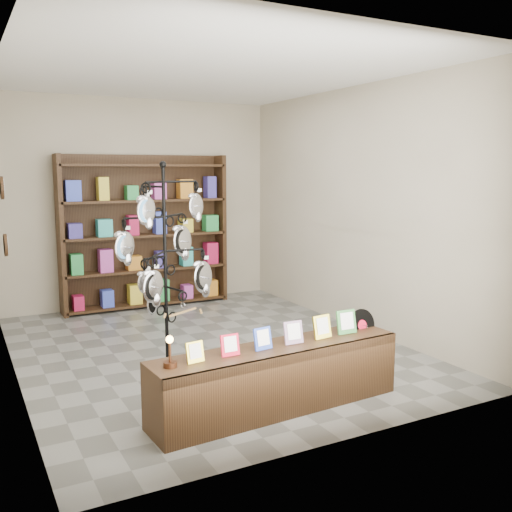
{
  "coord_description": "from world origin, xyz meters",
  "views": [
    {
      "loc": [
        -2.42,
        -5.71,
        1.99
      ],
      "look_at": [
        0.07,
        -1.0,
        1.18
      ],
      "focal_mm": 40.0,
      "sensor_mm": 36.0,
      "label": 1
    }
  ],
  "objects": [
    {
      "name": "room_envelope",
      "position": [
        0.0,
        0.0,
        1.85
      ],
      "size": [
        5.0,
        5.0,
        5.0
      ],
      "color": "#B0A48D",
      "rests_on": "ground"
    },
    {
      "name": "display_tree",
      "position": [
        -0.63,
        -0.43,
        1.2
      ],
      "size": [
        1.14,
        1.14,
        2.07
      ],
      "rotation": [
        0.0,
        0.0,
        0.42
      ],
      "color": "black",
      "rests_on": "ground"
    },
    {
      "name": "back_shelving",
      "position": [
        0.0,
        2.3,
        1.03
      ],
      "size": [
        2.42,
        0.36,
        2.2
      ],
      "color": "black",
      "rests_on": "ground"
    },
    {
      "name": "wall_clocks",
      "position": [
        -1.97,
        0.8,
        1.5
      ],
      "size": [
        0.03,
        0.24,
        0.84
      ],
      "color": "black",
      "rests_on": "ground"
    },
    {
      "name": "ground",
      "position": [
        0.0,
        0.0,
        0.0
      ],
      "size": [
        5.0,
        5.0,
        0.0
      ],
      "primitive_type": "plane",
      "color": "slate",
      "rests_on": "ground"
    },
    {
      "name": "front_shelf",
      "position": [
        -0.14,
        -1.79,
        0.27
      ],
      "size": [
        2.24,
        0.59,
        0.78
      ],
      "rotation": [
        0.0,
        0.0,
        0.06
      ],
      "color": "black",
      "rests_on": "ground"
    }
  ]
}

